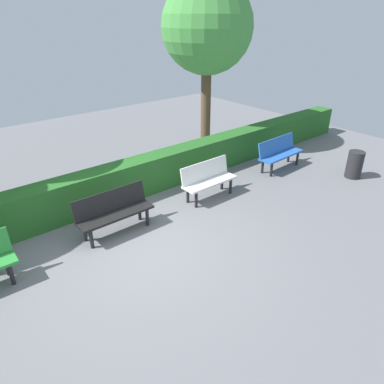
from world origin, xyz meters
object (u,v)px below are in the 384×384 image
object	(u,v)px
bench_blue	(279,152)
bench_black	(114,210)
trash_bin	(355,165)
bench_white	(208,178)
tree_near	(207,28)

from	to	relation	value
bench_blue	bench_black	world-z (taller)	same
bench_blue	bench_black	bearing A→B (deg)	-2.40
bench_black	bench_blue	bearing A→B (deg)	179.60
bench_black	trash_bin	bearing A→B (deg)	164.58
bench_white	tree_near	distance (m)	4.73
bench_black	trash_bin	world-z (taller)	bench_black
bench_white	trash_bin	xyz separation A→B (m)	(-3.75, 1.65, -0.12)
bench_blue	trash_bin	bearing A→B (deg)	120.04
bench_black	tree_near	world-z (taller)	tree_near
bench_blue	bench_white	distance (m)	2.71
bench_blue	trash_bin	world-z (taller)	bench_blue
bench_white	bench_blue	bearing A→B (deg)	-179.23
bench_white	trash_bin	distance (m)	4.10
bench_white	trash_bin	world-z (taller)	bench_white
bench_blue	trash_bin	xyz separation A→B (m)	(-1.04, 1.67, -0.12)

